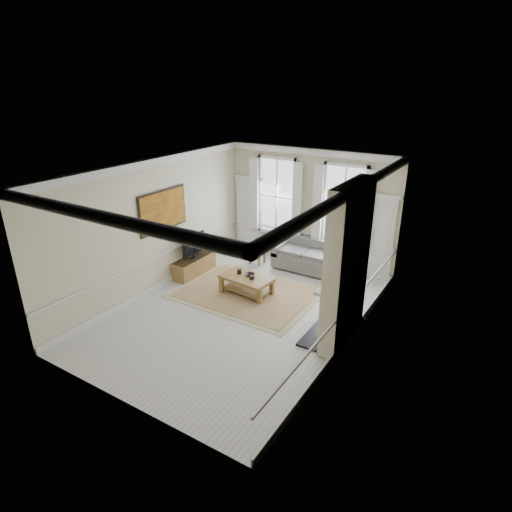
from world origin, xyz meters
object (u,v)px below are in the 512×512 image
Objects in this scene: side_table at (257,251)px; coffee_table at (246,279)px; sofa at (308,258)px; tv_stand at (194,266)px.

coffee_table is at bearing -66.25° from side_table.
side_table is (-1.47, -0.40, 0.02)m from sofa.
tv_stand is at bearing -142.44° from sofa.
side_table is 2.01m from coffee_table.
sofa is at bearing 37.56° from tv_stand.
side_table is 0.35× the size of coffee_table.
coffee_table is (-0.66, -2.24, 0.05)m from sofa.
coffee_table is 1.95m from tv_stand.
sofa reaches higher than side_table.
coffee_table is (0.81, -1.84, 0.03)m from side_table.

